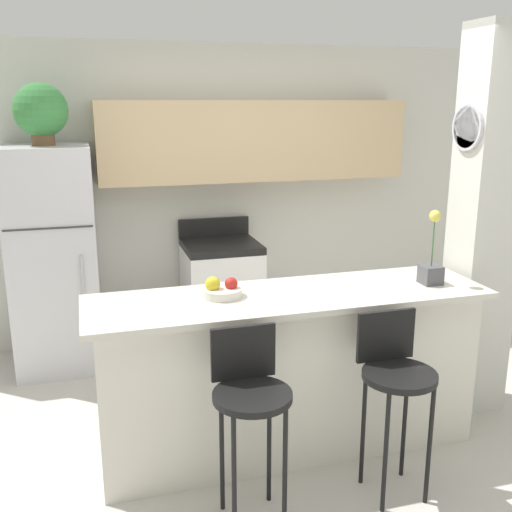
{
  "coord_description": "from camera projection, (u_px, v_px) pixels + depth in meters",
  "views": [
    {
      "loc": [
        -1.12,
        -3.11,
        2.08
      ],
      "look_at": [
        0.0,
        0.71,
        1.04
      ],
      "focal_mm": 42.0,
      "sensor_mm": 36.0,
      "label": 1
    }
  ],
  "objects": [
    {
      "name": "refrigerator",
      "position": [
        54.0,
        259.0,
        4.66
      ],
      "size": [
        0.65,
        0.7,
        1.75
      ],
      "color": "silver",
      "rests_on": "ground_plane"
    },
    {
      "name": "orchid_vase",
      "position": [
        431.0,
        264.0,
        3.63
      ],
      "size": [
        0.12,
        0.12,
        0.46
      ],
      "color": "#4C4C51",
      "rests_on": "counter_bar"
    },
    {
      "name": "wall_back",
      "position": [
        229.0,
        173.0,
        5.22
      ],
      "size": [
        5.6,
        0.38,
        2.55
      ],
      "color": "silver",
      "rests_on": "ground_plane"
    },
    {
      "name": "bar_stool_right",
      "position": [
        395.0,
        376.0,
        3.14
      ],
      "size": [
        0.39,
        0.39,
        0.99
      ],
      "color": "black",
      "rests_on": "ground_plane"
    },
    {
      "name": "bar_stool_left",
      "position": [
        250.0,
        396.0,
        2.93
      ],
      "size": [
        0.39,
        0.39,
        0.99
      ],
      "color": "black",
      "rests_on": "ground_plane"
    },
    {
      "name": "stove_range",
      "position": [
        222.0,
        293.0,
        5.18
      ],
      "size": [
        0.63,
        0.6,
        1.07
      ],
      "color": "white",
      "rests_on": "ground_plane"
    },
    {
      "name": "potted_plant_on_fridge",
      "position": [
        41.0,
        111.0,
        4.38
      ],
      "size": [
        0.39,
        0.39,
        0.45
      ],
      "color": "brown",
      "rests_on": "refrigerator"
    },
    {
      "name": "fruit_bowl",
      "position": [
        221.0,
        290.0,
        3.41
      ],
      "size": [
        0.24,
        0.24,
        0.12
      ],
      "color": "silver",
      "rests_on": "counter_bar"
    },
    {
      "name": "pillar_right",
      "position": [
        484.0,
        225.0,
        3.94
      ],
      "size": [
        0.38,
        0.32,
        2.55
      ],
      "color": "silver",
      "rests_on": "ground_plane"
    },
    {
      "name": "trash_bin",
      "position": [
        132.0,
        345.0,
        4.76
      ],
      "size": [
        0.28,
        0.28,
        0.38
      ],
      "color": "#59595B",
      "rests_on": "ground_plane"
    },
    {
      "name": "counter_bar",
      "position": [
        289.0,
        372.0,
        3.59
      ],
      "size": [
        2.36,
        0.65,
        0.99
      ],
      "color": "silver",
      "rests_on": "ground_plane"
    },
    {
      "name": "ground_plane",
      "position": [
        288.0,
        446.0,
        3.72
      ],
      "size": [
        14.0,
        14.0,
        0.0
      ],
      "primitive_type": "plane",
      "color": "beige"
    }
  ]
}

